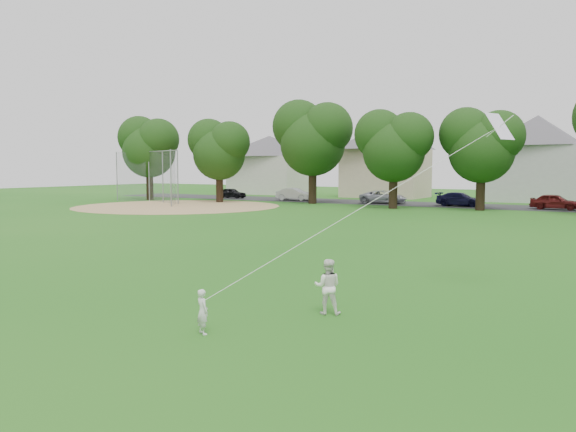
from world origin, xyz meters
The scene contains 10 objects.
ground centered at (0.00, 0.00, 0.00)m, with size 160.00×160.00×0.00m, color #195914.
street centered at (0.00, 42.00, 0.01)m, with size 90.00×7.00×0.01m, color #2D2D30.
dirt_infield centered at (-26.00, 28.00, 0.01)m, with size 18.00×18.00×0.02m, color #9E7F51.
toddler centered at (0.59, -0.42, 0.47)m, with size 0.34×0.23×0.94m, color silver.
older_boy centered at (2.06, 2.35, 0.65)m, with size 0.63×0.49×1.31m, color white.
kite centered at (2.78, 3.13, 2.61)m, with size 2.59×4.06×9.20m.
baseball_backstop centered at (-31.12, 30.81, 2.51)m, with size 10.85×4.93×5.02m.
tree_row centered at (3.85, 35.81, 6.22)m, with size 80.88×9.15×10.56m.
parked_cars centered at (-7.93, 41.00, 0.63)m, with size 47.01×2.56×1.28m.
house_row centered at (-0.27, 52.00, 4.89)m, with size 76.80×13.59×10.15m.
Camera 1 is at (7.98, -9.20, 3.44)m, focal length 35.00 mm.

